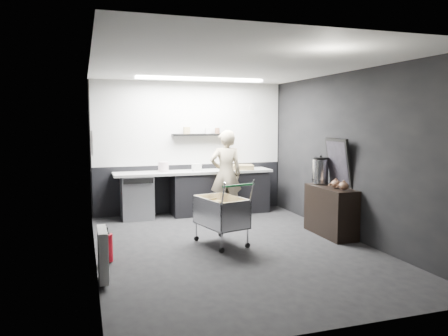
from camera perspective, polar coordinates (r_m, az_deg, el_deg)
name	(u,v)px	position (r m, az deg, el deg)	size (l,w,h in m)	color
floor	(233,247)	(6.72, 1.22, -10.31)	(5.50, 5.50, 0.00)	black
ceiling	(234,66)	(6.49, 1.28, 13.20)	(5.50, 5.50, 0.00)	silver
wall_back	(190,148)	(9.10, -4.44, 2.68)	(5.50, 5.50, 0.00)	black
wall_front	(335,184)	(3.99, 14.33, -2.08)	(5.50, 5.50, 0.00)	black
wall_left	(93,163)	(6.11, -16.76, 0.68)	(5.50, 5.50, 0.00)	black
wall_right	(350,155)	(7.36, 16.12, 1.61)	(5.50, 5.50, 0.00)	black
kitchen_wall_panel	(190,123)	(9.06, -4.44, 5.82)	(3.95, 0.02, 1.70)	silver
dado_panel	(191,188)	(9.17, -4.37, -2.64)	(3.95, 0.02, 1.00)	black
floating_shelf	(201,135)	(9.01, -3.02, 4.37)	(1.20, 0.22, 0.04)	black
wall_clock	(254,109)	(9.48, 3.89, 7.66)	(0.20, 0.20, 0.03)	silver
poster	(92,143)	(7.39, -16.87, 3.16)	(0.02, 0.30, 0.40)	silver
poster_red_band	(92,139)	(7.39, -16.85, 3.70)	(0.01, 0.22, 0.10)	red
radiator	(103,254)	(5.42, -15.57, -10.77)	(0.10, 0.50, 0.60)	silver
ceiling_strip	(201,79)	(8.24, -3.03, 11.50)	(2.40, 0.20, 0.04)	white
prep_counter	(201,192)	(8.91, -3.05, -3.17)	(3.20, 0.61, 0.90)	black
person	(226,174)	(8.54, 0.25, -0.82)	(0.63, 0.41, 1.73)	beige
shopping_cart	(221,214)	(6.75, -0.40, -6.06)	(0.75, 1.04, 1.00)	silver
sideboard	(330,204)	(7.53, 13.73, -4.61)	(0.46, 1.08, 1.62)	black
fire_extinguisher	(107,247)	(6.15, -14.98, -9.90)	(0.14, 0.14, 0.46)	red
cardboard_box	(241,167)	(9.06, 2.25, 0.12)	(0.48, 0.36, 0.10)	#917C4D
pink_tub	(163,167)	(8.68, -7.91, 0.14)	(0.20, 0.20, 0.20)	beige
white_container	(197,167)	(8.77, -3.60, 0.08)	(0.17, 0.13, 0.15)	silver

